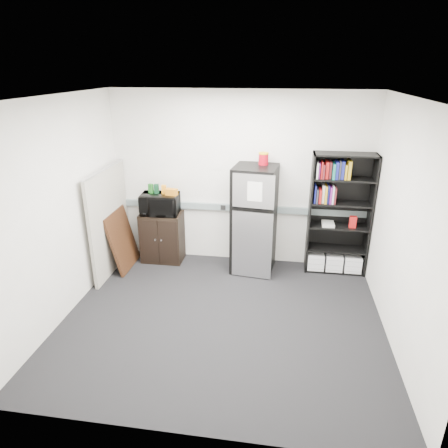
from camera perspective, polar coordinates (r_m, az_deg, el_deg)
name	(u,v)px	position (r m, az deg, el deg)	size (l,w,h in m)	color
floor	(222,318)	(5.23, -0.24, -13.35)	(4.00, 4.00, 0.00)	black
wall_back	(240,180)	(6.24, 2.23, 6.31)	(4.00, 0.02, 2.70)	silver
wall_right	(405,230)	(4.73, 24.40, -0.78)	(0.02, 3.50, 2.70)	silver
wall_left	(61,211)	(5.27, -22.32, 1.72)	(0.02, 3.50, 2.70)	silver
ceiling	(222,97)	(4.29, -0.30, 17.64)	(4.00, 3.50, 0.02)	white
electrical_raceway	(239,208)	(6.35, 2.14, 2.32)	(3.92, 0.05, 0.10)	gray
wall_note	(217,167)	(6.23, -0.98, 8.20)	(0.14, 0.00, 0.10)	white
bookshelf	(339,215)	(6.22, 16.10, 1.18)	(0.90, 0.34, 1.85)	black
cubicle_partition	(110,221)	(6.29, -16.03, 0.43)	(0.06, 1.30, 1.62)	#9E9B8C
cabinet	(162,237)	(6.57, -8.80, -1.84)	(0.65, 0.44, 0.82)	black
microwave	(160,204)	(6.35, -9.13, 2.83)	(0.58, 0.40, 0.32)	black
snack_box_a	(151,189)	(6.36, -10.41, 5.01)	(0.07, 0.05, 0.15)	#1B601E
snack_box_b	(157,189)	(6.33, -9.62, 4.98)	(0.07, 0.05, 0.15)	#0B321B
snack_box_c	(164,189)	(6.29, -8.58, 4.91)	(0.07, 0.05, 0.14)	orange
snack_bag	(171,192)	(6.22, -7.53, 4.56)	(0.18, 0.10, 0.10)	orange
refrigerator	(254,220)	(6.07, 4.32, 0.60)	(0.69, 0.72, 1.65)	black
coffee_can	(264,158)	(5.92, 5.67, 9.38)	(0.15, 0.15, 0.20)	#A90717
framed_poster	(122,239)	(6.45, -14.31, -2.16)	(0.26, 0.73, 0.93)	black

